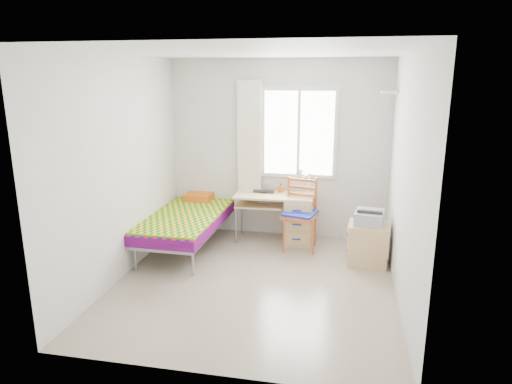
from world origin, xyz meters
TOP-DOWN VIEW (x-y plane):
  - floor at (0.00, 0.00)m, footprint 3.50×3.50m
  - ceiling at (0.00, 0.00)m, footprint 3.50×3.50m
  - wall_back at (0.00, 1.75)m, footprint 3.20×0.00m
  - wall_left at (-1.60, 0.00)m, footprint 0.00×3.50m
  - wall_right at (1.60, 0.00)m, footprint 0.00×3.50m
  - window at (0.30, 1.73)m, footprint 1.10×0.04m
  - curtain at (-0.42, 1.68)m, footprint 0.35×0.05m
  - floating_shelf at (1.49, 1.40)m, footprint 0.20×0.32m
  - bed at (-1.15, 0.99)m, footprint 0.98×2.02m
  - desk at (0.29, 1.42)m, footprint 1.14×0.55m
  - chair at (0.41, 1.21)m, footprint 0.52×0.52m
  - cabinet at (1.30, 0.83)m, footprint 0.51×0.45m
  - printer at (1.31, 0.84)m, footprint 0.40×0.44m
  - laptop at (-0.17, 1.47)m, footprint 0.32×0.21m
  - pen_cup at (0.07, 1.57)m, footprint 0.10×0.10m
  - task_lamp at (0.42, 1.35)m, footprint 0.22×0.32m
  - book at (-0.25, 1.45)m, footprint 0.20×0.24m

SIDE VIEW (x-z plane):
  - floor at x=0.00m, z-range 0.00..0.00m
  - cabinet at x=1.30m, z-range 0.00..0.53m
  - desk at x=0.29m, z-range 0.03..0.73m
  - bed at x=-1.15m, z-range -0.01..0.85m
  - chair at x=0.41m, z-range 0.06..1.06m
  - book at x=-0.25m, z-range 0.58..0.60m
  - printer at x=1.31m, z-range 0.53..0.71m
  - laptop at x=-0.17m, z-range 0.70..0.73m
  - pen_cup at x=0.07m, z-range 0.70..0.79m
  - task_lamp at x=0.42m, z-range 0.75..1.15m
  - wall_left at x=-1.60m, z-range -0.45..3.05m
  - wall_right at x=1.60m, z-range -0.45..3.05m
  - wall_back at x=0.00m, z-range -0.30..2.90m
  - curtain at x=-0.42m, z-range 0.60..2.30m
  - window at x=0.30m, z-range 0.90..2.20m
  - floating_shelf at x=1.49m, z-range 2.13..2.17m
  - ceiling at x=0.00m, z-range 2.60..2.60m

